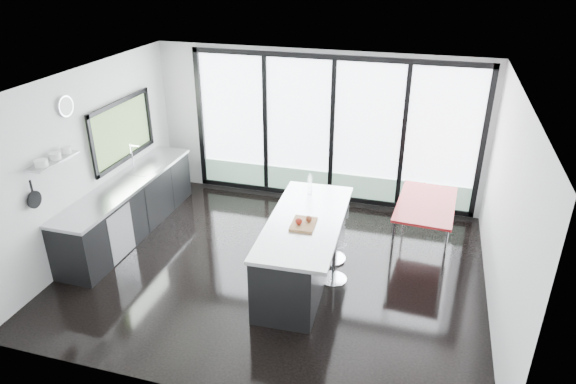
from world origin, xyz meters
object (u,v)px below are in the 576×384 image
(bar_stool_near, at_px, (334,262))
(red_table, at_px, (423,225))
(bar_stool_far, at_px, (332,239))
(island, at_px, (300,248))

(bar_stool_near, xyz_separation_m, red_table, (1.17, 1.28, 0.09))
(bar_stool_near, relative_size, red_table, 0.42)
(bar_stool_far, relative_size, red_table, 0.48)
(bar_stool_near, xyz_separation_m, bar_stool_far, (-0.14, 0.53, 0.04))
(island, xyz_separation_m, red_table, (1.66, 1.35, -0.10))
(island, xyz_separation_m, bar_stool_far, (0.34, 0.60, -0.14))
(island, distance_m, bar_stool_far, 0.71)
(island, distance_m, bar_stool_near, 0.52)
(island, height_order, bar_stool_far, island)
(bar_stool_near, distance_m, bar_stool_far, 0.55)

